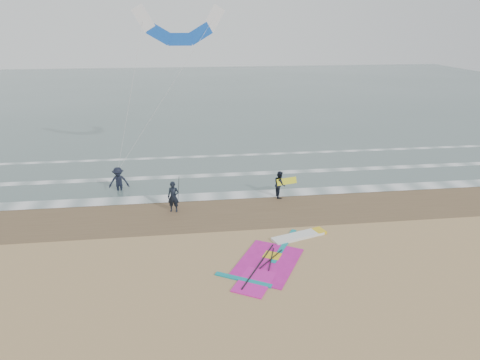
{
  "coord_description": "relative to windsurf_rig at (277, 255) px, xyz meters",
  "views": [
    {
      "loc": [
        -3.03,
        -15.9,
        10.02
      ],
      "look_at": [
        -0.32,
        5.0,
        2.2
      ],
      "focal_mm": 32.0,
      "sensor_mm": 36.0,
      "label": 1
    }
  ],
  "objects": [
    {
      "name": "carried_kiteboard",
      "position": [
        1.99,
        6.76,
        1.0
      ],
      "size": [
        1.3,
        0.51,
        0.39
      ],
      "color": "yellow",
      "rests_on": "ground"
    },
    {
      "name": "sea_water",
      "position": [
        -0.86,
        47.21,
        -0.03
      ],
      "size": [
        120.0,
        80.0,
        0.02
      ],
      "primitive_type": "cube",
      "color": "#47605E",
      "rests_on": "ground"
    },
    {
      "name": "held_pole",
      "position": [
        -4.44,
        5.53,
        1.26
      ],
      "size": [
        0.17,
        0.86,
        1.82
      ],
      "color": "black",
      "rests_on": "ground"
    },
    {
      "name": "foam_waterline",
      "position": [
        -0.86,
        9.66,
        -0.01
      ],
      "size": [
        120.0,
        9.15,
        0.02
      ],
      "color": "white",
      "rests_on": "ground"
    },
    {
      "name": "person_walking",
      "position": [
        1.59,
        6.86,
        0.78
      ],
      "size": [
        0.63,
        0.8,
        1.64
      ],
      "primitive_type": "imported",
      "rotation": [
        0.0,
        0.0,
        1.58
      ],
      "color": "black",
      "rests_on": "ground"
    },
    {
      "name": "person_wading",
      "position": [
        -8.2,
        9.08,
        0.92
      ],
      "size": [
        1.25,
        0.73,
        1.92
      ],
      "primitive_type": "imported",
      "rotation": [
        0.0,
        0.0,
        0.01
      ],
      "color": "black",
      "rests_on": "ground"
    },
    {
      "name": "person_standing",
      "position": [
        -4.74,
        5.53,
        0.85
      ],
      "size": [
        0.72,
        0.55,
        1.77
      ],
      "primitive_type": "imported",
      "rotation": [
        0.0,
        0.0,
        -0.21
      ],
      "color": "black",
      "rests_on": "ground"
    },
    {
      "name": "wet_sand_band",
      "position": [
        -0.86,
        5.21,
        -0.03
      ],
      "size": [
        120.0,
        5.0,
        0.01
      ],
      "primitive_type": "cube",
      "color": "brown",
      "rests_on": "ground"
    },
    {
      "name": "surf_kite",
      "position": [
        -4.02,
        12.03,
        9.54
      ],
      "size": [
        7.1,
        3.05,
        9.76
      ],
      "color": "white",
      "rests_on": "ground"
    },
    {
      "name": "ground",
      "position": [
        -0.86,
        -0.79,
        -0.04
      ],
      "size": [
        120.0,
        120.0,
        0.0
      ],
      "primitive_type": "plane",
      "color": "tan",
      "rests_on": "ground"
    },
    {
      "name": "windsurf_rig",
      "position": [
        0.0,
        0.0,
        0.0
      ],
      "size": [
        5.86,
        5.55,
        0.14
      ],
      "color": "white",
      "rests_on": "ground"
    }
  ]
}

